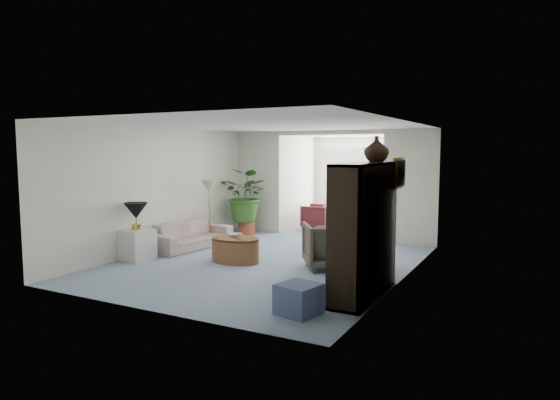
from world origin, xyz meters
The scene contains 26 objects.
floor centered at (0.00, 0.00, 0.00)m, with size 6.00×6.00×0.00m, color #8399AE.
sunroom_floor centered at (0.00, 4.10, 0.00)m, with size 2.60×2.60×0.00m, color #8399AE.
back_pier_left centered at (-1.90, 3.00, 1.25)m, with size 1.20×0.12×2.50m, color silver.
back_pier_right centered at (1.90, 3.00, 1.25)m, with size 1.20×0.12×2.50m, color silver.
back_header centered at (0.00, 3.00, 2.45)m, with size 2.60×0.12×0.10m, color silver.
window_pane centered at (0.00, 5.18, 1.40)m, with size 2.20×0.02×1.50m, color white.
window_blinds centered at (0.00, 5.15, 1.40)m, with size 2.20×0.02×1.50m, color white.
framed_picture centered at (2.46, -0.10, 1.70)m, with size 0.04×0.50×0.40m, color #B4A590.
sofa centered at (-2.04, 0.46, 0.28)m, with size 1.90×0.74×0.55m, color beige.
end_table centered at (-2.24, -0.89, 0.29)m, with size 0.52×0.52×0.58m, color silver.
table_lamp centered at (-2.24, -0.89, 0.93)m, with size 0.44×0.44×0.30m, color black.
floor_lamp centered at (-2.06, 1.16, 1.25)m, with size 0.36×0.36×0.28m, color beige.
coffee_table centered at (-0.52, -0.17, 0.23)m, with size 0.95×0.95×0.45m, color brown.
coffee_bowl centered at (-0.57, -0.07, 0.48)m, with size 0.24×0.24×0.06m, color silver.
coffee_cup centered at (-0.37, -0.27, 0.50)m, with size 0.11×0.11×0.10m, color #B7B3A0.
wingback_chair centered at (1.17, 0.24, 0.40)m, with size 0.85×0.87×0.79m, color #665D50.
side_table_dark centered at (1.87, 0.54, 0.29)m, with size 0.48×0.38×0.58m, color black.
entertainment_cabinet centered at (2.23, -1.10, 0.94)m, with size 0.45×1.69×1.88m, color black.
cabinet_urn centered at (2.23, -0.60, 2.07)m, with size 0.36×0.36×0.38m, color black.
ottoman centered at (1.75, -2.20, 0.19)m, with size 0.47×0.47×0.38m, color slate.
plant_pot centered at (-1.87, 2.41, 0.16)m, with size 0.40×0.40×0.32m, color #A1452E.
house_plant centered at (-1.87, 2.41, 0.96)m, with size 1.16×1.00×1.29m, color #336321.
sunroom_chair_blue centered at (0.78, 4.01, 0.35)m, with size 0.74×0.76×0.69m, color slate.
sunroom_chair_maroon centered at (-0.72, 4.01, 0.32)m, with size 0.68×0.70×0.64m, color #5B1F26.
sunroom_table centered at (0.03, 4.76, 0.30)m, with size 0.48×0.38×0.59m, color brown.
shelf_clutter centered at (2.18, -1.13, 0.98)m, with size 0.30×1.21×1.06m.
Camera 1 is at (4.36, -7.61, 2.06)m, focal length 31.50 mm.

